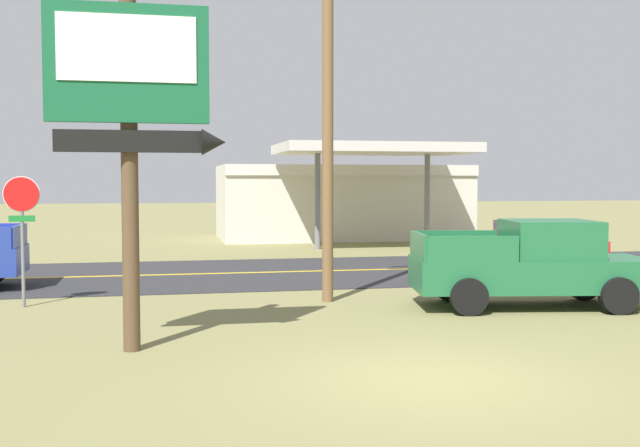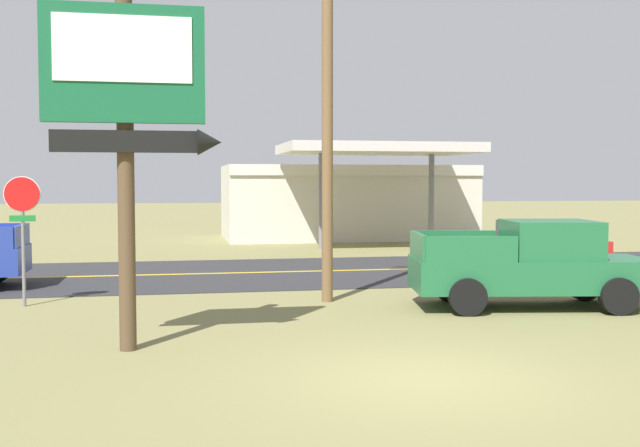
% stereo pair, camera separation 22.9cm
% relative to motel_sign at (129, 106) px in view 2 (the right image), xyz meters
% --- Properties ---
extents(ground_plane, '(180.00, 180.00, 0.00)m').
position_rel_motel_sign_xyz_m(ground_plane, '(4.23, -2.62, -4.07)').
color(ground_plane, olive).
extents(road_asphalt, '(140.00, 8.00, 0.02)m').
position_rel_motel_sign_xyz_m(road_asphalt, '(4.23, 10.38, -4.06)').
color(road_asphalt, '#2B2B2D').
rests_on(road_asphalt, ground).
extents(road_centre_line, '(126.00, 0.20, 0.01)m').
position_rel_motel_sign_xyz_m(road_centre_line, '(4.23, 10.38, -4.04)').
color(road_centre_line, gold).
rests_on(road_centre_line, road_asphalt).
extents(motel_sign, '(2.88, 0.54, 6.00)m').
position_rel_motel_sign_xyz_m(motel_sign, '(0.00, 0.00, 0.00)').
color(motel_sign, brown).
rests_on(motel_sign, ground).
extents(stop_sign, '(0.80, 0.08, 2.95)m').
position_rel_motel_sign_xyz_m(stop_sign, '(-2.64, 5.16, -2.04)').
color(stop_sign, slate).
rests_on(stop_sign, ground).
extents(utility_pole, '(2.18, 0.26, 9.86)m').
position_rel_motel_sign_xyz_m(utility_pole, '(4.24, 4.55, 1.21)').
color(utility_pole, brown).
rests_on(utility_pole, ground).
extents(gas_station, '(12.00, 11.50, 4.40)m').
position_rel_motel_sign_xyz_m(gas_station, '(9.15, 23.76, -2.12)').
color(gas_station, beige).
rests_on(gas_station, ground).
extents(pickup_green_parked_on_lawn, '(5.45, 2.87, 1.96)m').
position_rel_motel_sign_xyz_m(pickup_green_parked_on_lawn, '(8.59, 2.83, -3.10)').
color(pickup_green_parked_on_lawn, '#1E6038').
rests_on(pickup_green_parked_on_lawn, ground).
extents(car_red_near_lane, '(4.20, 2.00, 1.64)m').
position_rel_motel_sign_xyz_m(car_red_near_lane, '(11.45, 8.38, -3.24)').
color(car_red_near_lane, red).
rests_on(car_red_near_lane, ground).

